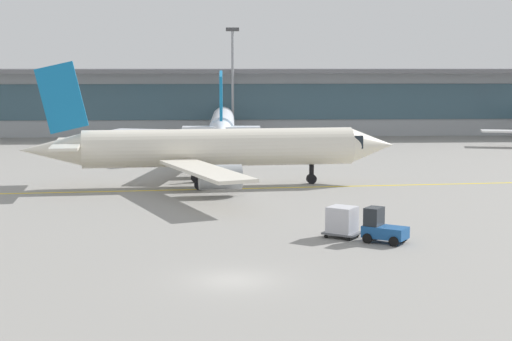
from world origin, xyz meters
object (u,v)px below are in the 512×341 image
cargo_dolly_lead (342,221)px  baggage_tug (382,228)px  apron_light_mast_1 (233,79)px  gate_airplane_1 (222,124)px  taxiing_regional_jet (214,149)px

cargo_dolly_lead → baggage_tug: bearing=-0.0°
baggage_tug → apron_light_mast_1: size_ratio=0.19×
gate_airplane_1 → taxiing_regional_jet: 31.60m
apron_light_mast_1 → cargo_dolly_lead: bearing=-85.2°
gate_airplane_1 → cargo_dolly_lead: (6.93, -53.50, -1.87)m
gate_airplane_1 → cargo_dolly_lead: 53.98m
gate_airplane_1 → apron_light_mast_1: size_ratio=1.93×
baggage_tug → apron_light_mast_1: (-7.60, 66.28, 7.41)m
gate_airplane_1 → apron_light_mast_1: apron_light_mast_1 is taller
baggage_tug → apron_light_mast_1: 67.12m
gate_airplane_1 → baggage_tug: bearing=-169.4°
gate_airplane_1 → cargo_dolly_lead: size_ratio=11.13×
apron_light_mast_1 → gate_airplane_1: bearing=-97.7°
cargo_dolly_lead → apron_light_mast_1: apron_light_mast_1 is taller
taxiing_regional_jet → apron_light_mast_1: bearing=81.4°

